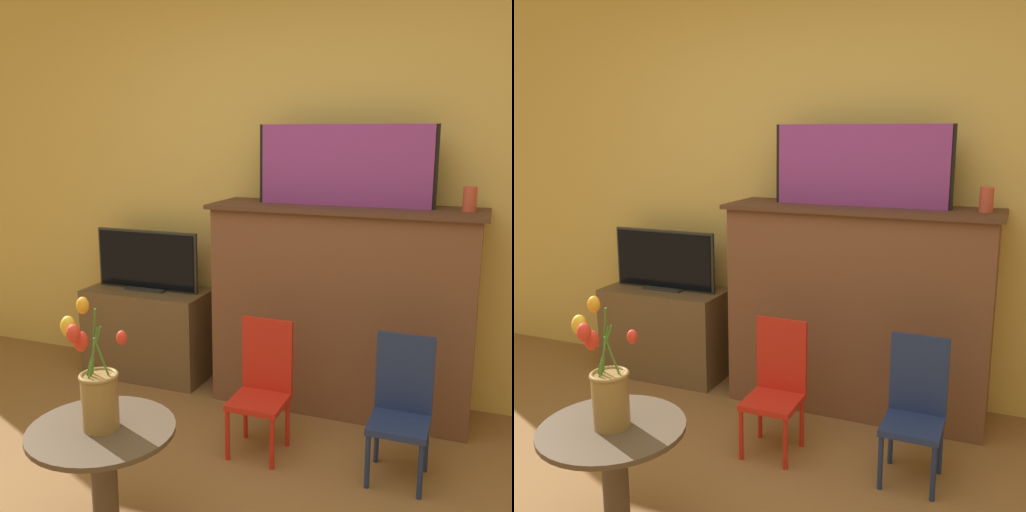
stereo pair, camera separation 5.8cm
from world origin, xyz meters
TOP-DOWN VIEW (x-y plane):
  - wall_back at (0.00, 2.13)m, footprint 8.00×0.06m
  - fireplace_mantel at (0.25, 1.89)m, footprint 1.53×0.47m
  - painting at (0.24, 1.89)m, footprint 1.00×0.03m
  - mantel_candle at (0.91, 1.89)m, footprint 0.07×0.07m
  - tv_stand at (-1.06, 1.88)m, footprint 0.82×0.40m
  - tv_monitor at (-1.06, 1.89)m, footprint 0.73×0.12m
  - chair_red at (-0.00, 1.25)m, footprint 0.27×0.27m
  - chair_blue at (0.69, 1.26)m, footprint 0.27×0.27m
  - side_table at (-0.28, 0.30)m, footprint 0.55×0.55m
  - vase_tulips at (-0.29, 0.29)m, footprint 0.23×0.17m

SIDE VIEW (x-z plane):
  - tv_stand at x=-1.06m, z-range 0.00..0.59m
  - side_table at x=-0.28m, z-range 0.08..0.60m
  - chair_red at x=0.00m, z-range 0.02..0.70m
  - chair_blue at x=0.69m, z-range 0.02..0.70m
  - fireplace_mantel at x=0.25m, z-range 0.01..1.21m
  - vase_tulips at x=-0.29m, z-range 0.43..0.93m
  - tv_monitor at x=-1.06m, z-range 0.58..0.97m
  - mantel_candle at x=0.91m, z-range 1.20..1.33m
  - wall_back at x=0.00m, z-range 0.00..2.70m
  - painting at x=0.24m, z-range 1.20..1.65m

